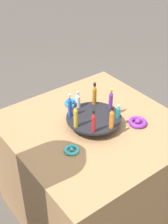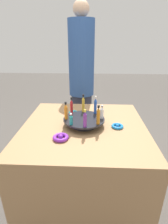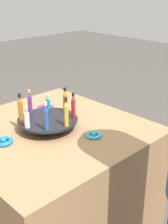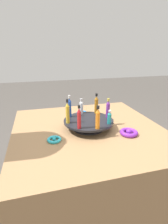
{
  "view_description": "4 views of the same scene",
  "coord_description": "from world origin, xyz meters",
  "px_view_note": "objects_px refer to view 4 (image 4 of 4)",
  "views": [
    {
      "loc": [
        -1.1,
        0.9,
        1.8
      ],
      "look_at": [
        -0.01,
        0.07,
        0.84
      ],
      "focal_mm": 50.0,
      "sensor_mm": 36.0,
      "label": 1
    },
    {
      "loc": [
        0.06,
        -1.2,
        1.34
      ],
      "look_at": [
        -0.0,
        0.01,
        0.83
      ],
      "focal_mm": 28.0,
      "sensor_mm": 36.0,
      "label": 2
    },
    {
      "loc": [
        0.89,
        1.19,
        1.44
      ],
      "look_at": [
        -0.02,
        0.25,
        0.88
      ],
      "focal_mm": 50.0,
      "sensor_mm": 36.0,
      "label": 3
    },
    {
      "loc": [
        -0.97,
        0.29,
        1.2
      ],
      "look_at": [
        -0.0,
        0.03,
        0.83
      ],
      "focal_mm": 28.0,
      "sensor_mm": 36.0,
      "label": 4
    }
  ],
  "objects_px": {
    "bottle_amber": "(96,104)",
    "ribbon_bow_teal": "(54,139)",
    "ribbon_bow_blue": "(82,113)",
    "bottle_orange": "(98,118)",
    "bottle_clear": "(81,106)",
    "bottle_red": "(79,118)",
    "bottle_gold": "(68,112)",
    "ribbon_bow_purple": "(129,132)",
    "bottle_teal": "(109,118)",
    "bottle_blue": "(70,107)",
    "display_stand": "(89,123)",
    "bottle_purple": "(108,109)"
  },
  "relations": [
    {
      "from": "bottle_amber",
      "to": "ribbon_bow_purple",
      "type": "relative_size",
      "value": 1.32
    },
    {
      "from": "bottle_red",
      "to": "bottle_teal",
      "type": "distance_m",
      "value": 0.19
    },
    {
      "from": "bottle_clear",
      "to": "ribbon_bow_purple",
      "type": "height_order",
      "value": "bottle_clear"
    },
    {
      "from": "ribbon_bow_blue",
      "to": "bottle_gold",
      "type": "bearing_deg",
      "value": 149.4
    },
    {
      "from": "bottle_clear",
      "to": "ribbon_bow_teal",
      "type": "xyz_separation_m",
      "value": [
        -0.24,
        0.22,
        -0.1
      ]
    },
    {
      "from": "display_stand",
      "to": "bottle_blue",
      "type": "bearing_deg",
      "value": 50.35
    },
    {
      "from": "bottle_amber",
      "to": "ribbon_bow_teal",
      "type": "distance_m",
      "value": 0.39
    },
    {
      "from": "bottle_amber",
      "to": "bottle_clear",
      "type": "bearing_deg",
      "value": 72.85
    },
    {
      "from": "bottle_red",
      "to": "ribbon_bow_teal",
      "type": "distance_m",
      "value": 0.18
    },
    {
      "from": "bottle_blue",
      "to": "bottle_orange",
      "type": "distance_m",
      "value": 0.25
    },
    {
      "from": "bottle_blue",
      "to": "bottle_red",
      "type": "height_order",
      "value": "bottle_blue"
    },
    {
      "from": "bottle_purple",
      "to": "ribbon_bow_blue",
      "type": "distance_m",
      "value": 0.28
    },
    {
      "from": "bottle_red",
      "to": "bottle_orange",
      "type": "height_order",
      "value": "bottle_red"
    },
    {
      "from": "bottle_gold",
      "to": "bottle_clear",
      "type": "relative_size",
      "value": 1.43
    },
    {
      "from": "bottle_gold",
      "to": "bottle_red",
      "type": "height_order",
      "value": "bottle_gold"
    },
    {
      "from": "bottle_red",
      "to": "bottle_orange",
      "type": "relative_size",
      "value": 1.02
    },
    {
      "from": "bottle_gold",
      "to": "bottle_orange",
      "type": "distance_m",
      "value": 0.19
    },
    {
      "from": "bottle_gold",
      "to": "bottle_clear",
      "type": "distance_m",
      "value": 0.19
    },
    {
      "from": "bottle_orange",
      "to": "ribbon_bow_teal",
      "type": "height_order",
      "value": "bottle_orange"
    },
    {
      "from": "bottle_amber",
      "to": "ribbon_bow_blue",
      "type": "bearing_deg",
      "value": 23.1
    },
    {
      "from": "bottle_orange",
      "to": "bottle_amber",
      "type": "relative_size",
      "value": 0.96
    },
    {
      "from": "display_stand",
      "to": "bottle_amber",
      "type": "height_order",
      "value": "bottle_amber"
    },
    {
      "from": "bottle_clear",
      "to": "display_stand",
      "type": "bearing_deg",
      "value": -174.65
    },
    {
      "from": "bottle_orange",
      "to": "bottle_clear",
      "type": "distance_m",
      "value": 0.27
    },
    {
      "from": "bottle_orange",
      "to": "ribbon_bow_blue",
      "type": "xyz_separation_m",
      "value": [
        0.39,
        -0.01,
        -0.11
      ]
    },
    {
      "from": "ribbon_bow_purple",
      "to": "bottle_red",
      "type": "bearing_deg",
      "value": 81.85
    },
    {
      "from": "bottle_blue",
      "to": "ribbon_bow_blue",
      "type": "distance_m",
      "value": 0.24
    },
    {
      "from": "display_stand",
      "to": "bottle_orange",
      "type": "xyz_separation_m",
      "value": [
        -0.13,
        -0.01,
        0.08
      ]
    },
    {
      "from": "bottle_blue",
      "to": "bottle_gold",
      "type": "height_order",
      "value": "bottle_gold"
    },
    {
      "from": "bottle_teal",
      "to": "bottle_clear",
      "type": "bearing_deg",
      "value": 27.85
    },
    {
      "from": "bottle_orange",
      "to": "bottle_purple",
      "type": "bearing_deg",
      "value": -39.65
    },
    {
      "from": "ribbon_bow_teal",
      "to": "bottle_gold",
      "type": "bearing_deg",
      "value": -45.48
    },
    {
      "from": "bottle_blue",
      "to": "bottle_gold",
      "type": "bearing_deg",
      "value": 162.85
    },
    {
      "from": "bottle_red",
      "to": "ribbon_bow_purple",
      "type": "bearing_deg",
      "value": -98.15
    },
    {
      "from": "bottle_amber",
      "to": "ribbon_bow_teal",
      "type": "height_order",
      "value": "bottle_amber"
    },
    {
      "from": "bottle_teal",
      "to": "ribbon_bow_purple",
      "type": "relative_size",
      "value": 0.79
    },
    {
      "from": "bottle_blue",
      "to": "bottle_teal",
      "type": "distance_m",
      "value": 0.27
    },
    {
      "from": "ribbon_bow_blue",
      "to": "bottle_teal",
      "type": "bearing_deg",
      "value": -166.51
    },
    {
      "from": "bottle_orange",
      "to": "bottle_gold",
      "type": "bearing_deg",
      "value": 50.35
    },
    {
      "from": "ribbon_bow_purple",
      "to": "ribbon_bow_blue",
      "type": "relative_size",
      "value": 1.18
    },
    {
      "from": "ribbon_bow_teal",
      "to": "ribbon_bow_purple",
      "type": "relative_size",
      "value": 0.74
    },
    {
      "from": "bottle_amber",
      "to": "ribbon_bow_teal",
      "type": "relative_size",
      "value": 1.78
    },
    {
      "from": "display_stand",
      "to": "bottle_clear",
      "type": "height_order",
      "value": "bottle_clear"
    },
    {
      "from": "bottle_blue",
      "to": "bottle_teal",
      "type": "relative_size",
      "value": 1.72
    },
    {
      "from": "bottle_blue",
      "to": "bottle_teal",
      "type": "height_order",
      "value": "bottle_blue"
    },
    {
      "from": "ribbon_bow_purple",
      "to": "bottle_gold",
      "type": "bearing_deg",
      "value": 68.69
    },
    {
      "from": "bottle_orange",
      "to": "bottle_clear",
      "type": "xyz_separation_m",
      "value": [
        0.27,
        0.03,
        -0.01
      ]
    },
    {
      "from": "bottle_red",
      "to": "bottle_teal",
      "type": "relative_size",
      "value": 1.63
    },
    {
      "from": "bottle_orange",
      "to": "bottle_teal",
      "type": "height_order",
      "value": "bottle_orange"
    },
    {
      "from": "bottle_red",
      "to": "ribbon_bow_teal",
      "type": "relative_size",
      "value": 1.74
    }
  ]
}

